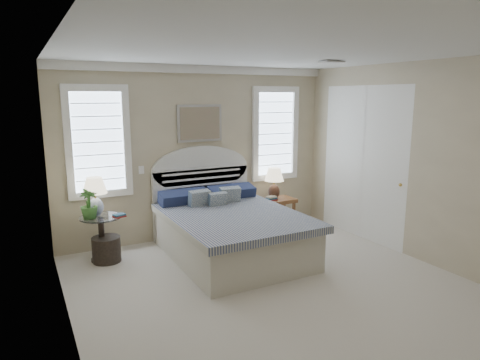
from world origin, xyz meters
name	(u,v)px	position (x,y,z in m)	size (l,w,h in m)	color
floor	(285,295)	(0.00, 0.00, 0.00)	(4.50, 5.00, 0.01)	beige
ceiling	(290,50)	(0.00, 0.00, 2.70)	(4.50, 5.00, 0.01)	silver
wall_back	(200,153)	(0.00, 2.50, 1.35)	(4.50, 0.02, 2.70)	tan
wall_left	(65,203)	(-2.25, 0.00, 1.35)	(0.02, 5.00, 2.70)	tan
wall_right	(429,164)	(2.25, 0.00, 1.35)	(0.02, 5.00, 2.70)	tan
crown_molding	(199,69)	(0.00, 2.46, 2.64)	(4.50, 0.08, 0.12)	white
hvac_vent	(331,62)	(1.20, 0.80, 2.68)	(0.30, 0.20, 0.02)	#B2B2B2
switch_plate	(141,170)	(-0.95, 2.48, 1.15)	(0.08, 0.01, 0.12)	white
window_left	(98,142)	(-1.55, 2.48, 1.60)	(0.90, 0.06, 1.60)	#C7E0FD
window_right	(275,134)	(1.40, 2.48, 1.60)	(0.90, 0.06, 1.60)	#C7E0FD
painting	(200,123)	(0.00, 2.46, 1.82)	(0.74, 0.04, 0.58)	silver
closet_door	(363,163)	(2.23, 1.20, 1.20)	(0.02, 1.80, 2.40)	white
bed	(229,228)	(0.00, 1.46, 0.39)	(1.72, 2.28, 1.47)	beige
side_table_left	(102,234)	(-1.65, 2.05, 0.39)	(0.56, 0.56, 0.63)	black
nightstand_right	(279,207)	(1.30, 2.15, 0.39)	(0.50, 0.40, 0.53)	brown
floor_pot	(107,249)	(-1.61, 1.98, 0.17)	(0.38, 0.38, 0.35)	black
lamp_left	(95,192)	(-1.69, 2.13, 0.96)	(0.41, 0.41, 0.54)	white
lamp_right	(274,180)	(1.22, 2.20, 0.85)	(0.33, 0.33, 0.53)	black
potted_plant	(89,204)	(-1.80, 2.00, 0.83)	(0.23, 0.23, 0.41)	#2B6A2A
books_left	(119,216)	(-1.43, 1.90, 0.65)	(0.19, 0.16, 0.04)	maroon
books_right	(271,198)	(1.11, 2.09, 0.56)	(0.18, 0.14, 0.07)	maroon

